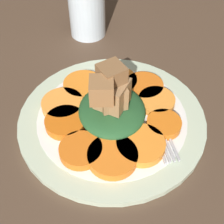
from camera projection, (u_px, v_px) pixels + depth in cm
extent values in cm
cube|color=#4C3828|center=(112.00, 125.00, 50.35)|extent=(120.00, 120.00, 2.00)
cylinder|color=beige|center=(112.00, 119.00, 49.24)|extent=(29.31, 29.31, 1.00)
cylinder|color=white|center=(112.00, 119.00, 49.21)|extent=(23.45, 23.45, 1.00)
cylinder|color=orange|center=(113.00, 156.00, 42.89)|extent=(7.05, 7.05, 1.33)
cylinder|color=orange|center=(141.00, 145.00, 44.23)|extent=(7.03, 7.03, 1.33)
cylinder|color=orange|center=(164.00, 124.00, 46.82)|extent=(5.26, 5.26, 1.33)
cylinder|color=orange|center=(157.00, 101.00, 50.12)|extent=(5.90, 5.90, 1.33)
cylinder|color=orange|center=(144.00, 87.00, 52.41)|extent=(6.52, 6.52, 1.33)
cylinder|color=orange|center=(117.00, 82.00, 53.25)|extent=(6.98, 6.98, 1.33)
cylinder|color=orange|center=(83.00, 86.00, 52.65)|extent=(6.67, 6.67, 1.33)
cylinder|color=orange|center=(63.00, 104.00, 49.64)|extent=(6.65, 6.65, 1.33)
cylinder|color=#D55F13|center=(65.00, 122.00, 47.09)|extent=(6.17, 6.17, 1.33)
cylinder|color=orange|center=(81.00, 150.00, 43.61)|extent=(6.11, 6.11, 1.33)
ellipsoid|color=#235128|center=(112.00, 110.00, 47.79)|extent=(11.44, 10.29, 2.76)
cube|color=#9E754C|center=(111.00, 94.00, 45.17)|extent=(5.91, 5.91, 4.30)
cube|color=#9E754C|center=(111.00, 96.00, 45.29)|extent=(4.57, 4.57, 3.78)
cube|color=brown|center=(112.00, 76.00, 43.40)|extent=(4.54, 4.54, 3.38)
cube|color=olive|center=(102.00, 90.00, 41.72)|extent=(3.51, 3.51, 3.25)
cube|color=#B2B2B7|center=(148.00, 103.00, 50.48)|extent=(11.51, 2.54, 0.40)
cube|color=#B2B2B7|center=(160.00, 133.00, 46.24)|extent=(1.67, 2.47, 0.40)
cube|color=#B2B2B7|center=(174.00, 148.00, 44.44)|extent=(4.52, 0.88, 0.40)
cube|color=#B2B2B7|center=(169.00, 149.00, 44.34)|extent=(4.52, 0.88, 0.40)
cube|color=#B2B2B7|center=(165.00, 150.00, 44.24)|extent=(4.52, 0.88, 0.40)
cube|color=#B2B2B7|center=(160.00, 150.00, 44.14)|extent=(4.52, 0.88, 0.40)
cylinder|color=silver|center=(87.00, 5.00, 61.82)|extent=(7.35, 7.35, 12.67)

